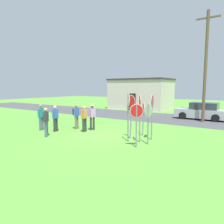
# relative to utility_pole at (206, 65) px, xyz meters

# --- Properties ---
(ground_plane) EXTENTS (80.00, 80.00, 0.00)m
(ground_plane) POSITION_rel_utility_pole_xyz_m (-4.07, -8.63, -4.61)
(ground_plane) COLOR #518E33
(street_asphalt) EXTENTS (60.00, 6.40, 0.01)m
(street_asphalt) POSITION_rel_utility_pole_xyz_m (-4.07, 0.40, -4.61)
(street_asphalt) COLOR #424247
(street_asphalt) RESTS_ON ground
(building_background) EXTENTS (7.57, 5.22, 3.94)m
(building_background) POSITION_rel_utility_pole_xyz_m (-8.90, 6.54, -2.63)
(building_background) COLOR beige
(building_background) RESTS_ON ground
(utility_pole) EXTENTS (1.80, 0.24, 8.85)m
(utility_pole) POSITION_rel_utility_pole_xyz_m (0.00, 0.00, 0.00)
(utility_pole) COLOR brown
(utility_pole) RESTS_ON ground
(parked_car_on_street) EXTENTS (4.33, 2.08, 1.51)m
(parked_car_on_street) POSITION_rel_utility_pole_xyz_m (-0.38, 1.42, -3.92)
(parked_car_on_street) COLOR #A5A8AD
(parked_car_on_street) RESTS_ON ground
(stop_sign_nearest) EXTENTS (0.44, 0.70, 2.48)m
(stop_sign_nearest) POSITION_rel_utility_pole_xyz_m (-1.49, -8.66, -2.90)
(stop_sign_nearest) COLOR slate
(stop_sign_nearest) RESTS_ON ground
(stop_sign_rear_left) EXTENTS (0.70, 0.41, 2.44)m
(stop_sign_rear_left) POSITION_rel_utility_pole_xyz_m (-2.25, -8.21, -2.94)
(stop_sign_rear_left) COLOR slate
(stop_sign_rear_left) RESTS_ON ground
(stop_sign_center_cluster) EXTENTS (0.52, 0.38, 2.09)m
(stop_sign_center_cluster) POSITION_rel_utility_pole_xyz_m (-1.20, -9.60, -3.22)
(stop_sign_center_cluster) COLOR slate
(stop_sign_center_cluster) RESTS_ON ground
(stop_sign_tallest) EXTENTS (0.46, 0.50, 2.58)m
(stop_sign_tallest) POSITION_rel_utility_pole_xyz_m (-2.06, -8.88, -2.89)
(stop_sign_tallest) COLOR slate
(stop_sign_tallest) RESTS_ON ground
(stop_sign_low_front) EXTENTS (0.41, 0.59, 1.95)m
(stop_sign_low_front) POSITION_rel_utility_pole_xyz_m (-1.99, -7.19, -3.30)
(stop_sign_low_front) COLOR slate
(stop_sign_low_front) RESTS_ON ground
(stop_sign_rear_right) EXTENTS (0.58, 0.45, 2.10)m
(stop_sign_rear_right) POSITION_rel_utility_pole_xyz_m (-0.96, -8.79, -3.19)
(stop_sign_rear_right) COLOR slate
(stop_sign_rear_right) RESTS_ON ground
(stop_sign_far_back) EXTENTS (0.19, 0.72, 2.47)m
(stop_sign_far_back) POSITION_rel_utility_pole_xyz_m (-1.18, -7.83, -2.93)
(stop_sign_far_back) COLOR slate
(stop_sign_far_back) RESTS_ON ground
(person_in_teal) EXTENTS (0.22, 0.57, 1.69)m
(person_in_teal) POSITION_rel_utility_pole_xyz_m (-5.56, -8.37, -3.66)
(person_in_teal) COLOR #2D2D33
(person_in_teal) RESTS_ON ground
(person_holding_notes) EXTENTS (0.39, 0.48, 1.69)m
(person_holding_notes) POSITION_rel_utility_pole_xyz_m (-6.50, -10.61, -3.66)
(person_holding_notes) COLOR #4C5670
(person_holding_notes) RESTS_ON ground
(person_near_signs) EXTENTS (0.28, 0.56, 1.69)m
(person_near_signs) POSITION_rel_utility_pole_xyz_m (-7.17, -9.35, -3.66)
(person_near_signs) COLOR #2D2D33
(person_near_signs) RESTS_ON ground
(person_in_dark_shirt) EXTENTS (0.31, 0.56, 1.74)m
(person_in_dark_shirt) POSITION_rel_utility_pole_xyz_m (-8.29, -9.59, -3.63)
(person_in_dark_shirt) COLOR #4C5670
(person_in_dark_shirt) RESTS_ON ground
(person_in_blue) EXTENTS (0.41, 0.56, 1.69)m
(person_in_blue) POSITION_rel_utility_pole_xyz_m (-6.63, -8.00, -3.63)
(person_in_blue) COLOR #7A6B56
(person_in_blue) RESTS_ON ground
(person_on_left) EXTENTS (0.33, 0.54, 1.74)m
(person_on_left) POSITION_rel_utility_pole_xyz_m (-5.49, -7.67, -3.63)
(person_on_left) COLOR #2D2D33
(person_on_left) RESTS_ON ground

